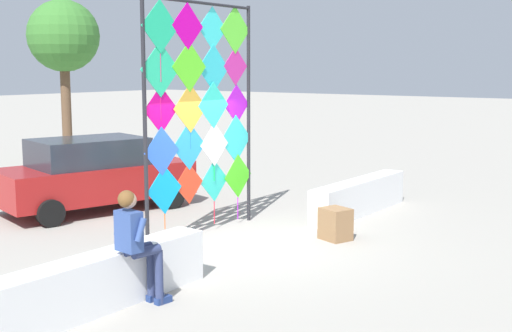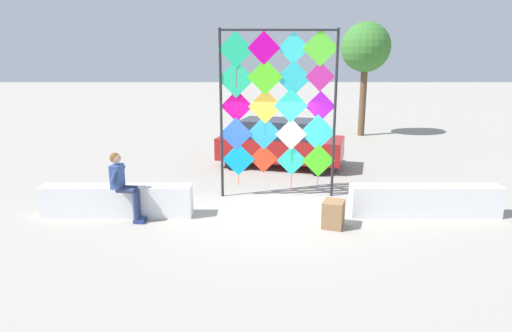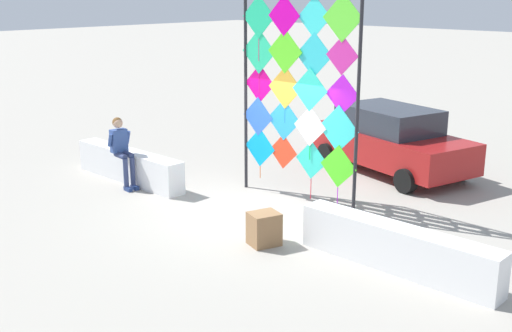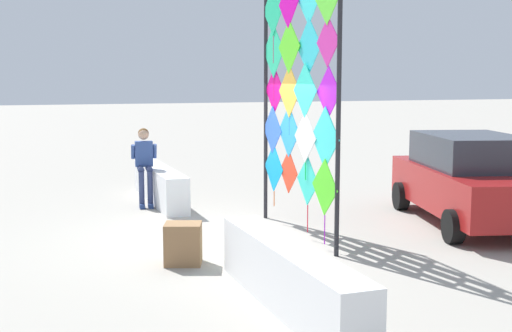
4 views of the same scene
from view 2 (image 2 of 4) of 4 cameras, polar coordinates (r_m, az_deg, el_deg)
ground at (r=10.48m, az=1.68°, el=-6.03°), size 120.00×120.00×0.00m
plaza_ledge_left at (r=10.61m, az=-17.87°, el=-4.38°), size 3.44×0.46×0.73m
plaza_ledge_right at (r=10.84m, az=20.92°, el=-4.24°), size 3.44×0.46×0.73m
kite_display_rack at (r=11.20m, az=2.60°, el=8.11°), size 3.03×0.09×4.29m
seated_vendor at (r=10.04m, az=-17.23°, el=-1.95°), size 0.73×0.54×1.58m
parked_car at (r=14.72m, az=2.84°, el=3.02°), size 4.42×2.77×1.59m
cardboard_box_large at (r=9.65m, az=9.81°, el=-6.18°), size 0.57×0.62×0.58m
tree_broadleaf at (r=21.33m, az=13.93°, el=14.75°), size 2.29×2.25×5.21m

